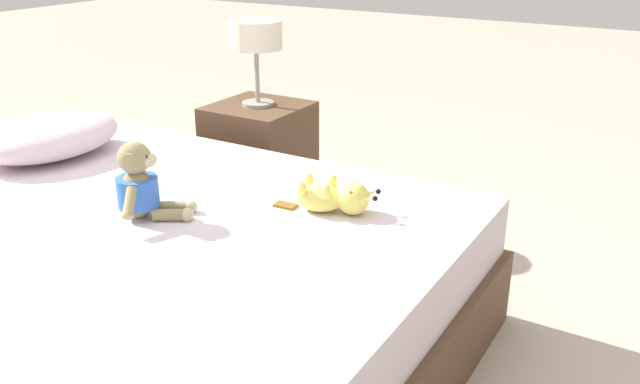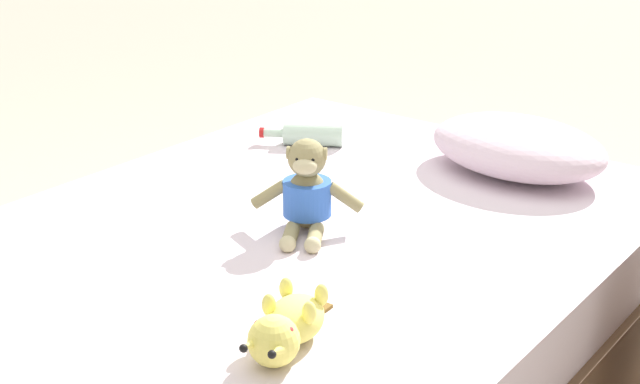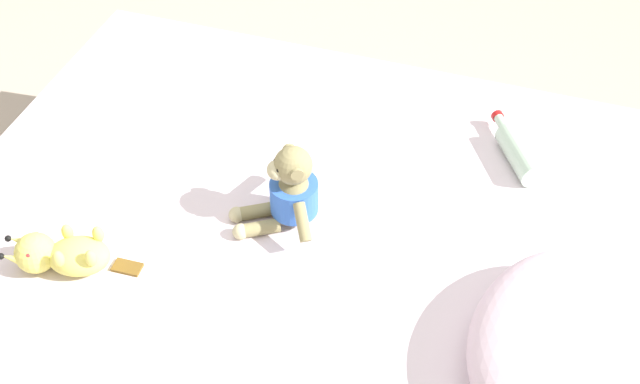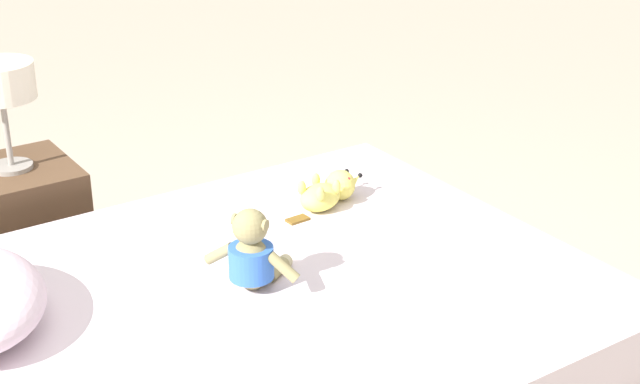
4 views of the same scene
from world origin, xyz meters
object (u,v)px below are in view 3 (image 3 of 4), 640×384
Objects in this scene: plush_monkey at (290,192)px; glass_bottle at (519,152)px; bed at (306,273)px; plush_yellow_creature at (60,254)px; pillow at (564,344)px.

plush_monkey reaches higher than glass_bottle.
bed is 7.47× the size of glass_bottle.
bed is at bearing 124.38° from plush_yellow_creature.
pillow is 1.81× the size of plush_yellow_creature.
pillow reaches higher than bed.
bed is 0.33m from plush_monkey.
pillow reaches higher than glass_bottle.
pillow is (0.25, 0.67, 0.31)m from bed.
pillow is 1.17m from plush_yellow_creature.
pillow is 0.74m from plush_monkey.
plush_monkey is at bearing 124.64° from plush_yellow_creature.
plush_yellow_creature reaches higher than bed.
pillow is at bearing 16.04° from glass_bottle.
bed is 7.39× the size of plush_monkey.
glass_bottle is at bearing 126.13° from plush_yellow_creature.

